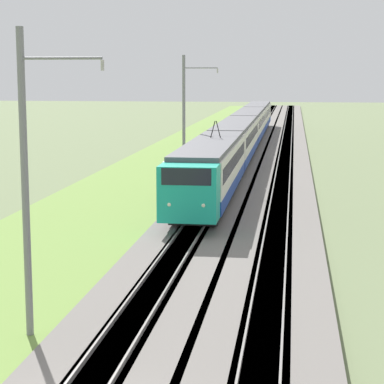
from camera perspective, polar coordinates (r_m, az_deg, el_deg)
ballast_main at (r=65.34m, az=3.40°, el=2.14°), size 240.00×4.40×0.30m
ballast_adjacent at (r=65.16m, az=7.04°, el=2.07°), size 240.00×4.40×0.30m
track_main at (r=65.34m, az=3.40°, el=2.15°), size 240.00×1.57×0.45m
track_adjacent at (r=65.16m, az=7.04°, el=2.08°), size 240.00×1.57×0.45m
grass_verge at (r=65.95m, az=-1.19°, el=2.14°), size 240.00×10.88×0.12m
passenger_train at (r=73.63m, az=3.93°, el=4.62°), size 78.37×2.95×5.00m
catenary_mast_near at (r=22.45m, az=-12.48°, el=0.72°), size 0.22×2.56×9.27m
catenary_mast_mid at (r=53.63m, az=-0.57°, el=5.62°), size 0.22×2.56×9.24m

